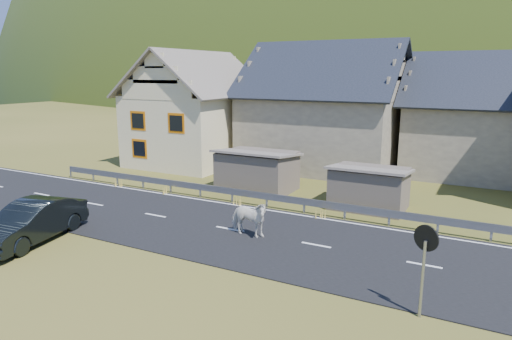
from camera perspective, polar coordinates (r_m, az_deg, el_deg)
The scene contains 14 objects.
ground at distance 19.78m, azimuth -3.48°, elevation -7.46°, with size 160.00×160.00×0.00m, color #363E12.
road at distance 19.77m, azimuth -3.48°, elevation -7.40°, with size 60.00×7.00×0.04m, color black.
lane_markings at distance 19.76m, azimuth -3.49°, elevation -7.33°, with size 60.00×6.60×0.01m, color silver.
guardrail at distance 22.68m, azimuth 1.34°, elevation -3.35°, with size 28.10×0.09×0.75m.
shed_left at distance 25.87m, azimuth 0.17°, elevation -0.16°, with size 4.30×3.30×2.40m, color brown.
shed_right at distance 23.19m, azimuth 13.96°, elevation -2.25°, with size 3.80×2.90×2.20m, color brown.
house_cream at distance 34.23m, azimuth -7.51°, elevation 8.28°, with size 7.80×9.80×8.30m.
house_stone_a at distance 32.75m, azimuth 8.77°, elevation 8.56°, with size 10.80×9.80×8.90m.
house_stone_b at distance 32.97m, azimuth 26.70°, elevation 6.74°, with size 9.80×8.80×8.10m.
mountain at distance 197.73m, azimuth 26.26°, elevation 3.23°, with size 440.00×280.00×260.00m, color black.
conifer_patch at distance 141.55m, azimuth 0.66°, elevation 11.98°, with size 76.00×50.00×28.00m, color black.
horse at distance 18.67m, azimuth -0.95°, elevation -6.03°, with size 1.81×0.83×1.53m, color silver.
car at distance 20.30m, azimuth -26.25°, elevation -5.83°, with size 1.70×4.88×1.61m, color black.
traffic_mirror at distance 13.29m, azimuth 20.39°, elevation -9.37°, with size 0.69×0.37×2.65m.
Camera 1 is at (9.74, -15.87, 6.66)m, focal length 32.00 mm.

